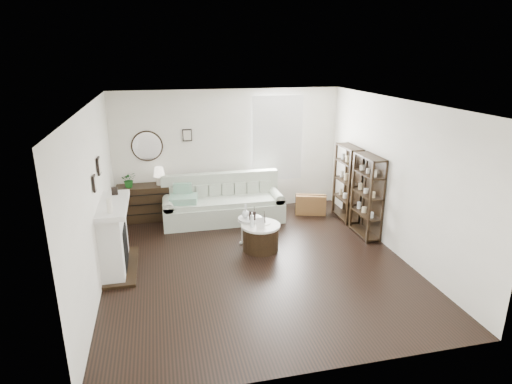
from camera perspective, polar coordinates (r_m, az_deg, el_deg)
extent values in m
plane|color=black|center=(7.46, 0.10, -9.30)|extent=(5.50, 5.50, 0.00)
plane|color=white|center=(6.66, 0.12, 11.79)|extent=(5.50, 5.50, 0.00)
plane|color=white|center=(9.55, -3.65, 5.47)|extent=(5.00, 0.00, 5.00)
plane|color=white|center=(4.50, 8.18, -9.64)|extent=(5.00, 0.00, 5.00)
plane|color=white|center=(6.85, -20.71, -0.81)|extent=(0.00, 5.50, 5.50)
plane|color=white|center=(7.87, 18.14, 1.84)|extent=(0.00, 5.50, 5.50)
cube|color=white|center=(9.72, 2.80, 7.21)|extent=(1.00, 0.02, 1.80)
cube|color=silver|center=(9.66, 2.90, 7.14)|extent=(1.15, 0.02, 1.90)
cylinder|color=silver|center=(9.36, -14.32, 5.94)|extent=(0.60, 0.03, 0.60)
cube|color=black|center=(9.34, -9.16, 7.49)|extent=(0.20, 0.03, 0.26)
cube|color=silver|center=(7.39, -18.44, -5.86)|extent=(0.34, 1.20, 1.10)
cube|color=black|center=(7.44, -18.10, -6.91)|extent=(0.30, 0.65, 0.70)
cube|color=silver|center=(7.18, -18.50, -1.67)|extent=(0.44, 1.35, 0.08)
cube|color=black|center=(7.60, -17.44, -9.45)|extent=(0.50, 1.40, 0.05)
cylinder|color=silver|center=(6.71, -18.93, -1.73)|extent=(0.08, 0.08, 0.22)
cube|color=black|center=(7.52, -18.33, 0.13)|extent=(0.10, 0.03, 0.14)
cube|color=black|center=(6.73, -20.75, 1.09)|extent=(0.03, 0.18, 0.24)
cube|color=black|center=(7.32, -20.23, 3.29)|extent=(0.03, 0.22, 0.28)
cube|color=black|center=(9.25, 12.08, 1.16)|extent=(0.30, 0.80, 1.60)
cylinder|color=#D0BB8F|center=(9.11, 12.50, -0.98)|extent=(0.08, 0.08, 0.11)
cylinder|color=#D0BB8F|center=(9.33, 11.85, -0.49)|extent=(0.08, 0.08, 0.11)
cylinder|color=#D0BB8F|center=(9.54, 11.24, -0.03)|extent=(0.08, 0.08, 0.11)
cylinder|color=#D0BB8F|center=(8.99, 12.67, 1.43)|extent=(0.08, 0.08, 0.11)
cylinder|color=#D0BB8F|center=(9.21, 12.01, 1.86)|extent=(0.08, 0.08, 0.11)
cylinder|color=#D0BB8F|center=(9.43, 11.38, 2.28)|extent=(0.08, 0.08, 0.11)
cylinder|color=#D0BB8F|center=(8.89, 12.84, 3.90)|extent=(0.08, 0.08, 0.11)
cylinder|color=#D0BB8F|center=(9.11, 12.17, 4.28)|extent=(0.08, 0.08, 0.11)
cylinder|color=#D0BB8F|center=(9.33, 11.53, 4.64)|extent=(0.08, 0.08, 0.11)
cube|color=black|center=(8.49, 14.59, -0.58)|extent=(0.30, 0.80, 1.60)
cylinder|color=#D0BB8F|center=(8.36, 15.09, -2.94)|extent=(0.08, 0.08, 0.11)
cylinder|color=#D0BB8F|center=(8.57, 14.32, -2.36)|extent=(0.08, 0.08, 0.11)
cylinder|color=#D0BB8F|center=(8.78, 13.59, -1.81)|extent=(0.08, 0.08, 0.11)
cylinder|color=#D0BB8F|center=(8.23, 15.32, -0.34)|extent=(0.08, 0.08, 0.11)
cylinder|color=#D0BB8F|center=(8.44, 14.53, 0.19)|extent=(0.08, 0.08, 0.11)
cylinder|color=#D0BB8F|center=(8.65, 13.79, 0.68)|extent=(0.08, 0.08, 0.11)
cylinder|color=#D0BB8F|center=(8.12, 15.55, 2.34)|extent=(0.08, 0.08, 0.11)
cylinder|color=#D0BB8F|center=(8.33, 14.75, 2.80)|extent=(0.08, 0.08, 0.11)
cylinder|color=#D0BB8F|center=(8.54, 13.99, 3.24)|extent=(0.08, 0.08, 0.11)
cube|color=#A4AD9A|center=(9.13, -4.38, -2.67)|extent=(2.52, 0.87, 0.41)
cube|color=#A4AD9A|center=(9.02, -4.39, -1.23)|extent=(2.18, 0.70, 0.10)
cube|color=#A4AD9A|center=(9.32, -4.75, 0.28)|extent=(2.52, 0.19, 0.78)
cube|color=#A4AD9A|center=(9.03, -11.58, -2.91)|extent=(0.21, 0.82, 0.50)
cube|color=#A4AD9A|center=(9.34, 2.57, -1.84)|extent=(0.21, 0.82, 0.50)
cube|color=#29976F|center=(8.88, -9.64, -0.94)|extent=(0.61, 0.52, 0.14)
cube|color=brown|center=(9.55, 7.29, -1.69)|extent=(0.70, 0.41, 0.44)
cube|color=black|center=(9.43, -14.55, -1.38)|extent=(1.14, 0.48, 0.76)
cube|color=black|center=(9.26, -14.49, -2.88)|extent=(1.10, 0.01, 0.02)
cube|color=black|center=(9.19, -14.59, -1.66)|extent=(1.10, 0.01, 0.02)
cube|color=black|center=(9.12, -14.69, -0.42)|extent=(1.10, 0.01, 0.01)
imported|color=#164F18|center=(9.24, -16.58, 1.57)|extent=(0.31, 0.28, 0.32)
cylinder|color=black|center=(7.80, 0.62, -6.17)|extent=(0.65, 0.65, 0.45)
cylinder|color=silver|center=(7.70, 0.62, -4.50)|extent=(0.71, 0.71, 0.04)
cylinder|color=silver|center=(7.87, -0.81, -3.55)|extent=(0.44, 0.44, 0.03)
cylinder|color=silver|center=(7.89, -0.81, -3.81)|extent=(0.45, 0.45, 0.02)
cylinder|color=silver|center=(7.98, -0.80, -5.38)|extent=(0.04, 0.04, 0.51)
cylinder|color=silver|center=(7.54, -0.54, -3.74)|extent=(0.06, 0.06, 0.27)
cube|color=silver|center=(7.49, 0.58, -4.19)|extent=(0.15, 0.06, 0.20)
cube|color=black|center=(7.73, -0.49, -3.19)|extent=(0.13, 0.08, 0.16)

